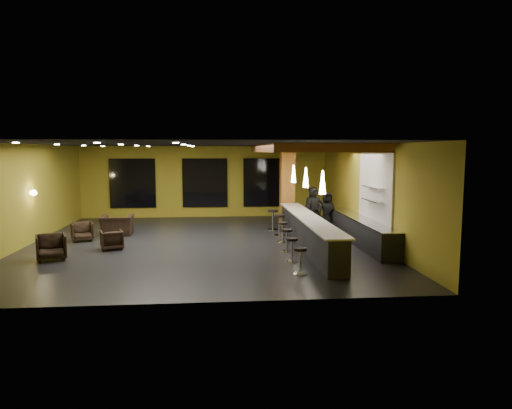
{
  "coord_description": "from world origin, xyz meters",
  "views": [
    {
      "loc": [
        0.53,
        -16.11,
        3.27
      ],
      "look_at": [
        2.0,
        0.5,
        1.3
      ],
      "focal_mm": 32.0,
      "sensor_mm": 36.0,
      "label": 1
    }
  ],
  "objects": [
    {
      "name": "prep_top",
      "position": [
        5.65,
        -0.5,
        0.89
      ],
      "size": [
        0.72,
        6.0,
        0.03
      ],
      "primitive_type": "cube",
      "color": "silver",
      "rests_on": "prep_counter"
    },
    {
      "name": "floor",
      "position": [
        0.0,
        0.0,
        -0.05
      ],
      "size": [
        12.0,
        13.0,
        0.1
      ],
      "primitive_type": "cube",
      "color": "black",
      "rests_on": "ground"
    },
    {
      "name": "bar_stool_5",
      "position": [
        2.87,
        2.42,
        0.54
      ],
      "size": [
        0.43,
        0.43,
        0.84
      ],
      "rotation": [
        0.0,
        0.0,
        -0.43
      ],
      "color": "silver",
      "rests_on": "floor"
    },
    {
      "name": "ceiling",
      "position": [
        0.0,
        0.0,
        3.55
      ],
      "size": [
        12.0,
        13.0,
        0.1
      ],
      "primitive_type": "cube",
      "color": "black"
    },
    {
      "name": "prep_counter",
      "position": [
        5.65,
        -0.5,
        0.43
      ],
      "size": [
        0.7,
        6.0,
        0.86
      ],
      "primitive_type": "cube",
      "color": "black",
      "rests_on": "floor"
    },
    {
      "name": "bar_stool_2",
      "position": [
        2.81,
        -1.71,
        0.48
      ],
      "size": [
        0.38,
        0.38,
        0.75
      ],
      "rotation": [
        0.0,
        0.0,
        -0.43
      ],
      "color": "silver",
      "rests_on": "floor"
    },
    {
      "name": "column",
      "position": [
        3.65,
        3.6,
        1.75
      ],
      "size": [
        0.6,
        0.6,
        3.5
      ],
      "primitive_type": "cube",
      "color": "#A76825",
      "rests_on": "floor"
    },
    {
      "name": "armchair_b",
      "position": [
        -2.94,
        -0.82,
        0.32
      ],
      "size": [
        0.88,
        0.89,
        0.64
      ],
      "primitive_type": "imported",
      "rotation": [
        0.0,
        0.0,
        3.48
      ],
      "color": "black",
      "rests_on": "floor"
    },
    {
      "name": "pendant_1",
      "position": [
        3.65,
        -0.5,
        2.35
      ],
      "size": [
        0.2,
        0.2,
        0.7
      ],
      "primitive_type": "cone",
      "color": "white",
      "rests_on": "wood_soffit"
    },
    {
      "name": "staff_c",
      "position": [
        5.09,
        2.14,
        0.8
      ],
      "size": [
        0.84,
        0.6,
        1.59
      ],
      "primitive_type": "imported",
      "rotation": [
        0.0,
        0.0,
        0.13
      ],
      "color": "black",
      "rests_on": "floor"
    },
    {
      "name": "wall_shelf_upper",
      "position": [
        5.82,
        -1.2,
        2.05
      ],
      "size": [
        0.3,
        1.5,
        0.03
      ],
      "primitive_type": "cube",
      "color": "silver",
      "rests_on": "wall_right"
    },
    {
      "name": "wall_front",
      "position": [
        0.0,
        -6.55,
        1.75
      ],
      "size": [
        12.0,
        0.1,
        3.5
      ],
      "primitive_type": "cube",
      "color": "olive",
      "rests_on": "floor"
    },
    {
      "name": "wood_soffit",
      "position": [
        4.0,
        1.0,
        3.36
      ],
      "size": [
        3.6,
        8.0,
        0.28
      ],
      "primitive_type": "cube",
      "color": "#95522B",
      "rests_on": "ceiling"
    },
    {
      "name": "bar_stool_3",
      "position": [
        2.9,
        -0.19,
        0.47
      ],
      "size": [
        0.37,
        0.37,
        0.74
      ],
      "rotation": [
        0.0,
        0.0,
        0.42
      ],
      "color": "silver",
      "rests_on": "floor"
    },
    {
      "name": "bar_stool_1",
      "position": [
        2.74,
        -3.08,
        0.46
      ],
      "size": [
        0.36,
        0.36,
        0.72
      ],
      "rotation": [
        0.0,
        0.0,
        -0.04
      ],
      "color": "silver",
      "rests_on": "floor"
    },
    {
      "name": "wall_right",
      "position": [
        6.05,
        0.0,
        1.75
      ],
      "size": [
        0.1,
        13.0,
        3.5
      ],
      "primitive_type": "cube",
      "color": "olive",
      "rests_on": "floor"
    },
    {
      "name": "wall_back",
      "position": [
        0.0,
        6.55,
        1.75
      ],
      "size": [
        12.0,
        0.1,
        3.5
      ],
      "primitive_type": "cube",
      "color": "olive",
      "rests_on": "floor"
    },
    {
      "name": "wall_sconce",
      "position": [
        -5.88,
        0.5,
        1.8
      ],
      "size": [
        0.22,
        0.22,
        0.22
      ],
      "primitive_type": "sphere",
      "color": "#FFE5B2",
      "rests_on": "wall_left"
    },
    {
      "name": "staff_a",
      "position": [
        4.37,
        1.25,
        0.91
      ],
      "size": [
        0.67,
        0.44,
        1.82
      ],
      "primitive_type": "imported",
      "rotation": [
        0.0,
        0.0,
        -0.0
      ],
      "color": "black",
      "rests_on": "floor"
    },
    {
      "name": "bar_top",
      "position": [
        3.65,
        -1.0,
        1.02
      ],
      "size": [
        0.78,
        8.1,
        0.05
      ],
      "primitive_type": "cube",
      "color": "silver",
      "rests_on": "bar_counter"
    },
    {
      "name": "wall_shelf_lower",
      "position": [
        5.82,
        -1.2,
        1.6
      ],
      "size": [
        0.3,
        1.5,
        0.03
      ],
      "primitive_type": "cube",
      "color": "silver",
      "rests_on": "wall_right"
    },
    {
      "name": "armchair_d",
      "position": [
        -3.33,
        1.84,
        0.38
      ],
      "size": [
        1.21,
        1.07,
        0.76
      ],
      "primitive_type": "imported",
      "rotation": [
        0.0,
        0.0,
        3.18
      ],
      "color": "black",
      "rests_on": "floor"
    },
    {
      "name": "wall_left",
      "position": [
        -6.05,
        0.0,
        1.75
      ],
      "size": [
        0.1,
        13.0,
        3.5
      ],
      "primitive_type": "cube",
      "color": "olive",
      "rests_on": "floor"
    },
    {
      "name": "window_center",
      "position": [
        0.0,
        6.44,
        1.7
      ],
      "size": [
        2.2,
        0.06,
        2.4
      ],
      "primitive_type": "cube",
      "color": "black",
      "rests_on": "wall_back"
    },
    {
      "name": "pendant_2",
      "position": [
        3.65,
        2.0,
        2.35
      ],
      "size": [
        0.2,
        0.2,
        0.7
      ],
      "primitive_type": "cone",
      "color": "white",
      "rests_on": "wood_soffit"
    },
    {
      "name": "window_right",
      "position": [
        3.0,
        6.44,
        1.7
      ],
      "size": [
        2.2,
        0.06,
        2.4
      ],
      "primitive_type": "cube",
      "color": "black",
      "rests_on": "wall_back"
    },
    {
      "name": "staff_b",
      "position": [
        4.58,
        2.42,
        0.89
      ],
      "size": [
        1.04,
        0.92,
        1.78
      ],
      "primitive_type": "imported",
      "rotation": [
        0.0,
        0.0,
        -0.33
      ],
      "color": "black",
      "rests_on": "floor"
    },
    {
      "name": "tile_backsplash",
      "position": [
        5.96,
        -1.0,
        2.0
      ],
      "size": [
        0.06,
        3.2,
        2.4
      ],
      "primitive_type": "cube",
      "color": "white",
      "rests_on": "wall_right"
    },
    {
      "name": "armchair_c",
      "position": [
        -4.34,
        0.75,
        0.34
      ],
      "size": [
        0.95,
        0.97,
        0.68
      ],
      "primitive_type": "imported",
      "rotation": [
        0.0,
        0.0,
        0.39
      ],
      "color": "black",
      "rests_on": "floor"
    },
    {
      "name": "bar_counter",
      "position": [
        3.65,
        -1.0,
        0.5
      ],
      "size": [
        0.6,
        8.0,
        1.0
      ],
      "primitive_type": "cube",
      "color": "black",
      "rests_on": "floor"
    },
    {
      "name": "pendant_0",
      "position": [
        3.65,
        -3.0,
        2.35
      ],
      "size": [
        0.2,
        0.2,
        0.7
      ],
      "primitive_type": "cone",
      "color": "white",
      "rests_on": "wood_soffit"
    },
    {
      "name": "bar_stool_0",
      "position": [
        2.74,
        -4.46,
        0.46
      ],
      "size": [
        0.37,
        0.37,
        0.72
      ],
      "rotation": [
        0.0,
        0.0,
        -0.42
      ],
      "color": "silver",
      "rests_on": "floor"
    },
    {
      "name": "armchair_a",
      "position": [
        -4.43,
        -2.17,
        0.39
      ],
      "size": [
        1.08,
        1.09,
        0.78
      ],
      "primitive_type": "imported",
      "rotation": [
        0.0,
        0.0,
        0.37
      ],
      "color": "black",
      "rests_on": "floor"
    },
    {
      "name": "window_left",
      "position": [
        -3.5,
        6.44,
        1.7
      ],
      "size": [
        2.2,
        0.06,
        2.4
      ],
      "primitive_type": "cube",
      "color": "black",
      "rests_on": "wall_back"
    },
    {
      "name": "bar_stool_4",
      "position": [
        2.96,
        1.09,
        0.53
      ],
      "size": [
        0.42,
        0.42,
        0.82
      ],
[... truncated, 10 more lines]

